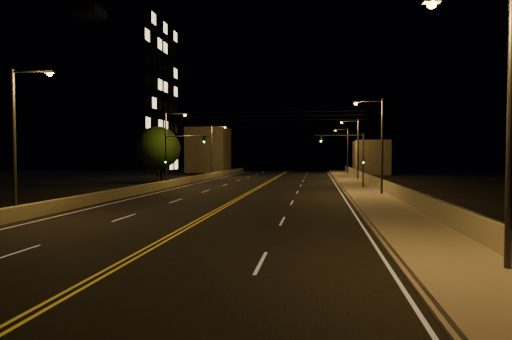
# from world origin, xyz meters

# --- Properties ---
(ground) EXTENTS (160.00, 160.00, 0.00)m
(ground) POSITION_xyz_m (0.00, 0.00, 0.00)
(ground) COLOR black
(ground) RESTS_ON ground
(road) EXTENTS (18.00, 120.00, 0.02)m
(road) POSITION_xyz_m (0.00, 20.00, 0.01)
(road) COLOR black
(road) RESTS_ON ground
(sidewalk) EXTENTS (3.60, 120.00, 0.30)m
(sidewalk) POSITION_xyz_m (10.80, 20.00, 0.15)
(sidewalk) COLOR gray
(sidewalk) RESTS_ON ground
(curb) EXTENTS (0.14, 120.00, 0.15)m
(curb) POSITION_xyz_m (8.93, 20.00, 0.07)
(curb) COLOR gray
(curb) RESTS_ON ground
(parapet_wall) EXTENTS (0.30, 120.00, 1.00)m
(parapet_wall) POSITION_xyz_m (12.45, 20.00, 0.80)
(parapet_wall) COLOR gray
(parapet_wall) RESTS_ON sidewalk
(jersey_barrier) EXTENTS (0.45, 120.00, 0.80)m
(jersey_barrier) POSITION_xyz_m (-9.79, 20.00, 0.40)
(jersey_barrier) COLOR gray
(jersey_barrier) RESTS_ON ground
(distant_building_right) EXTENTS (6.00, 10.00, 6.33)m
(distant_building_right) POSITION_xyz_m (16.50, 70.98, 3.17)
(distant_building_right) COLOR gray
(distant_building_right) RESTS_ON ground
(distant_building_left) EXTENTS (8.00, 8.00, 9.26)m
(distant_building_left) POSITION_xyz_m (-16.00, 74.44, 4.63)
(distant_building_left) COLOR gray
(distant_building_left) RESTS_ON ground
(parapet_rail) EXTENTS (0.06, 120.00, 0.06)m
(parapet_rail) POSITION_xyz_m (12.45, 20.00, 1.33)
(parapet_rail) COLOR black
(parapet_rail) RESTS_ON parapet_wall
(lane_markings) EXTENTS (17.32, 116.00, 0.00)m
(lane_markings) POSITION_xyz_m (0.00, 19.93, 0.02)
(lane_markings) COLOR silver
(lane_markings) RESTS_ON road
(streetlight_0) EXTENTS (2.55, 0.28, 8.28)m
(streetlight_0) POSITION_xyz_m (11.50, 0.76, 4.83)
(streetlight_0) COLOR #2D2D33
(streetlight_0) RESTS_ON ground
(streetlight_1) EXTENTS (2.55, 0.28, 8.28)m
(streetlight_1) POSITION_xyz_m (11.50, 24.89, 4.83)
(streetlight_1) COLOR #2D2D33
(streetlight_1) RESTS_ON ground
(streetlight_2) EXTENTS (2.55, 0.28, 8.28)m
(streetlight_2) POSITION_xyz_m (11.50, 46.06, 4.83)
(streetlight_2) COLOR #2D2D33
(streetlight_2) RESTS_ON ground
(streetlight_3) EXTENTS (2.55, 0.28, 8.28)m
(streetlight_3) POSITION_xyz_m (11.50, 64.91, 4.83)
(streetlight_3) COLOR #2D2D33
(streetlight_3) RESTS_ON ground
(streetlight_4) EXTENTS (2.55, 0.28, 8.28)m
(streetlight_4) POSITION_xyz_m (-9.90, 9.06, 4.83)
(streetlight_4) COLOR #2D2D33
(streetlight_4) RESTS_ON ground
(streetlight_5) EXTENTS (2.55, 0.28, 8.28)m
(streetlight_5) POSITION_xyz_m (-9.90, 33.02, 4.83)
(streetlight_5) COLOR #2D2D33
(streetlight_5) RESTS_ON ground
(streetlight_6) EXTENTS (2.55, 0.28, 8.28)m
(streetlight_6) POSITION_xyz_m (-9.90, 53.71, 4.83)
(streetlight_6) COLOR #2D2D33
(streetlight_6) RESTS_ON ground
(traffic_signal_right) EXTENTS (5.11, 0.31, 5.79)m
(traffic_signal_right) POSITION_xyz_m (9.97, 31.97, 3.69)
(traffic_signal_right) COLOR #2D2D33
(traffic_signal_right) RESTS_ON ground
(traffic_signal_left) EXTENTS (5.11, 0.31, 5.79)m
(traffic_signal_left) POSITION_xyz_m (-8.77, 31.97, 3.69)
(traffic_signal_left) COLOR #2D2D33
(traffic_signal_left) RESTS_ON ground
(overhead_wires) EXTENTS (22.00, 0.03, 0.83)m
(overhead_wires) POSITION_xyz_m (0.00, 29.50, 7.40)
(overhead_wires) COLOR black
(building_tower) EXTENTS (24.00, 15.00, 26.59)m
(building_tower) POSITION_xyz_m (-29.18, 51.13, 12.72)
(building_tower) COLOR gray
(building_tower) RESTS_ON ground
(tree_0) EXTENTS (5.24, 5.24, 7.11)m
(tree_0) POSITION_xyz_m (-13.04, 37.89, 4.48)
(tree_0) COLOR black
(tree_0) RESTS_ON ground
(tree_1) EXTENTS (5.25, 5.25, 7.11)m
(tree_1) POSITION_xyz_m (-14.95, 44.33, 4.48)
(tree_1) COLOR black
(tree_1) RESTS_ON ground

